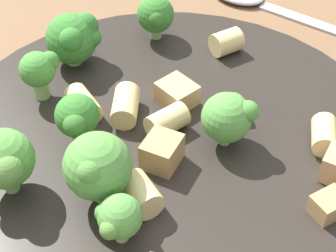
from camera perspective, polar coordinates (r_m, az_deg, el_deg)
name	(u,v)px	position (r m, az deg, el deg)	size (l,w,h in m)	color
ground_plane	(168,177)	(0.38, 0.00, -5.16)	(2.00, 2.00, 0.00)	brown
pasta_bowl	(168,154)	(0.36, 0.00, -2.91)	(0.29, 0.29, 0.04)	#28231E
broccoli_floret_0	(158,15)	(0.43, -1.03, 11.24)	(0.03, 0.03, 0.03)	#93B766
broccoli_floret_1	(39,70)	(0.38, -12.97, 5.61)	(0.02, 0.03, 0.03)	#9EC175
broccoli_floret_2	(2,161)	(0.32, -16.52, -3.45)	(0.04, 0.03, 0.04)	#84AD60
broccoli_floret_3	(118,217)	(0.29, -5.10, -9.24)	(0.03, 0.02, 0.03)	#9EC175
broccoli_floret_4	(74,38)	(0.40, -9.56, 8.83)	(0.04, 0.04, 0.04)	#84AD60
broccoli_floret_5	(229,116)	(0.34, 6.17, 1.02)	(0.03, 0.03, 0.04)	#84AD60
broccoli_floret_6	(97,165)	(0.30, -7.20, -4.00)	(0.04, 0.04, 0.05)	#9EC175
broccoli_floret_7	(77,120)	(0.33, -9.25, 0.63)	(0.03, 0.03, 0.04)	#93B766
rigatoni_0	(227,109)	(0.36, 6.01, 1.70)	(0.01, 0.01, 0.02)	#E0C67F
rigatoni_1	(83,104)	(0.37, -8.60, 2.21)	(0.02, 0.02, 0.03)	#E0C67F
rigatoni_2	(226,42)	(0.42, 5.95, 8.47)	(0.02, 0.02, 0.02)	#E0C67F
rigatoni_3	(141,194)	(0.31, -2.79, -6.93)	(0.02, 0.02, 0.02)	#E0C67F
rigatoni_4	(125,106)	(0.36, -4.35, 2.08)	(0.02, 0.02, 0.03)	#E0C67F
rigatoni_5	(169,121)	(0.35, 0.10, 0.52)	(0.02, 0.02, 0.03)	#E0C67F
rigatoni_6	(324,135)	(0.36, 15.60, -0.87)	(0.02, 0.02, 0.02)	#E0C67F
chicken_chunk_0	(329,205)	(0.32, 16.02, -7.73)	(0.02, 0.01, 0.01)	tan
chicken_chunk_1	(177,93)	(0.37, 0.94, 3.33)	(0.02, 0.02, 0.01)	tan
chicken_chunk_3	(162,152)	(0.33, -0.62, -2.65)	(0.02, 0.02, 0.02)	tan
spoon	(258,1)	(0.55, 9.09, 12.45)	(0.13, 0.14, 0.01)	#B2B2B7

